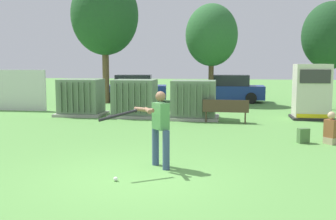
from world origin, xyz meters
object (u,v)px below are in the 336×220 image
at_px(batter, 158,125).
at_px(parked_car_leftmost, 132,89).
at_px(sports_ball, 116,179).
at_px(parked_car_left_of_center, 229,89).
at_px(transformer_west, 81,98).
at_px(seated_spectator, 333,131).
at_px(backpack, 303,136).
at_px(generator_enclosure, 311,92).
at_px(transformer_mid_west, 135,99).
at_px(park_bench, 226,109).
at_px(transformer_mid_east, 194,100).

xyz_separation_m(batter, parked_car_leftmost, (-4.16, 14.87, -0.22)).
xyz_separation_m(sports_ball, parked_car_left_of_center, (2.32, 16.65, 0.71)).
relative_size(transformer_west, sports_ball, 23.33).
height_order(seated_spectator, backpack, seated_spectator).
bearing_deg(batter, generator_enclosure, 59.94).
relative_size(transformer_west, generator_enclosure, 0.91).
bearing_deg(parked_car_left_of_center, transformer_mid_west, -119.76).
bearing_deg(generator_enclosure, seated_spectator, -94.34).
height_order(generator_enclosure, park_bench, generator_enclosure).
bearing_deg(seated_spectator, generator_enclosure, 85.66).
distance_m(backpack, parked_car_left_of_center, 12.31).
distance_m(seated_spectator, parked_car_leftmost, 14.46).
height_order(batter, parked_car_left_of_center, batter).
height_order(transformer_mid_west, parked_car_leftmost, same).
xyz_separation_m(transformer_west, park_bench, (6.42, -1.30, -0.25)).
distance_m(transformer_mid_east, generator_enclosure, 4.94).
relative_size(transformer_mid_east, parked_car_leftmost, 0.48).
bearing_deg(transformer_mid_east, batter, -91.02).
bearing_deg(batter, seated_spectator, 36.26).
relative_size(transformer_mid_east, park_bench, 1.16).
distance_m(transformer_mid_west, parked_car_left_of_center, 8.28).
bearing_deg(transformer_west, parked_car_leftmost, 83.05).
xyz_separation_m(transformer_mid_west, parked_car_left_of_center, (4.11, 7.19, -0.04)).
bearing_deg(transformer_mid_east, seated_spectator, -45.65).
distance_m(batter, seated_spectator, 5.76).
bearing_deg(transformer_mid_west, generator_enclosure, 2.85).
bearing_deg(parked_car_leftmost, batter, -74.39).
bearing_deg(transformer_mid_east, sports_ball, -95.16).
xyz_separation_m(generator_enclosure, park_bench, (-3.54, -1.57, -0.60)).
relative_size(generator_enclosure, parked_car_left_of_center, 0.55).
relative_size(generator_enclosure, seated_spectator, 2.39).
relative_size(sports_ball, backpack, 0.20).
bearing_deg(parked_car_leftmost, transformer_mid_west, -75.60).
relative_size(batter, parked_car_leftmost, 0.40).
bearing_deg(sports_ball, seated_spectator, 40.66).
bearing_deg(parked_car_leftmost, backpack, -55.41).
bearing_deg(sports_ball, transformer_mid_east, 84.84).
relative_size(batter, sports_ball, 19.33).
xyz_separation_m(generator_enclosure, sports_ball, (-5.70, -9.84, -1.09)).
xyz_separation_m(generator_enclosure, parked_car_leftmost, (-9.17, 6.20, -0.38)).
relative_size(generator_enclosure, park_bench, 1.27).
bearing_deg(transformer_mid_east, backpack, -51.63).
distance_m(transformer_mid_east, batter, 7.97).
bearing_deg(transformer_mid_west, backpack, -38.25).
distance_m(park_bench, backpack, 4.38).
distance_m(seated_spectator, backpack, 0.86).
relative_size(transformer_mid_east, generator_enclosure, 0.91).
height_order(park_bench, backpack, park_bench).
xyz_separation_m(seated_spectator, backpack, (-0.84, -0.01, -0.16)).
height_order(transformer_mid_west, backpack, transformer_mid_west).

